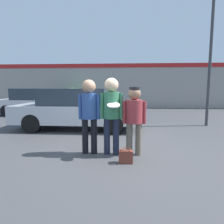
{
  "coord_description": "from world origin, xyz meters",
  "views": [
    {
      "loc": [
        0.23,
        -4.83,
        1.64
      ],
      "look_at": [
        -0.12,
        0.06,
        1.02
      ],
      "focal_mm": 32.0,
      "sensor_mm": 36.0,
      "label": 1
    }
  ],
  "objects_px": {
    "street_lamp": "(217,28)",
    "shrub": "(73,98)",
    "person_left": "(89,109)",
    "person_right": "(134,114)",
    "parked_car_far": "(38,102)",
    "person_middle_with_frisbee": "(111,108)",
    "handbag": "(126,156)",
    "parked_car_near": "(77,109)"
  },
  "relations": [
    {
      "from": "street_lamp",
      "to": "shrub",
      "type": "xyz_separation_m",
      "value": [
        -7.56,
        5.95,
        -3.19
      ]
    },
    {
      "from": "person_right",
      "to": "handbag",
      "type": "height_order",
      "value": "person_right"
    },
    {
      "from": "person_left",
      "to": "person_right",
      "type": "distance_m",
      "value": 1.09
    },
    {
      "from": "person_left",
      "to": "parked_car_far",
      "type": "height_order",
      "value": "person_left"
    },
    {
      "from": "person_right",
      "to": "parked_car_far",
      "type": "distance_m",
      "value": 8.42
    },
    {
      "from": "person_middle_with_frisbee",
      "to": "street_lamp",
      "type": "distance_m",
      "value": 6.21
    },
    {
      "from": "person_left",
      "to": "parked_car_near",
      "type": "bearing_deg",
      "value": 109.66
    },
    {
      "from": "person_middle_with_frisbee",
      "to": "parked_car_near",
      "type": "relative_size",
      "value": 0.39
    },
    {
      "from": "shrub",
      "to": "handbag",
      "type": "relative_size",
      "value": 4.98
    },
    {
      "from": "person_middle_with_frisbee",
      "to": "parked_car_far",
      "type": "relative_size",
      "value": 0.39
    },
    {
      "from": "shrub",
      "to": "person_middle_with_frisbee",
      "type": "bearing_deg",
      "value": -69.73
    },
    {
      "from": "person_middle_with_frisbee",
      "to": "person_right",
      "type": "distance_m",
      "value": 0.56
    },
    {
      "from": "parked_car_far",
      "to": "person_middle_with_frisbee",
      "type": "bearing_deg",
      "value": -53.85
    },
    {
      "from": "shrub",
      "to": "person_right",
      "type": "bearing_deg",
      "value": -67.02
    },
    {
      "from": "parked_car_far",
      "to": "street_lamp",
      "type": "distance_m",
      "value": 9.64
    },
    {
      "from": "person_middle_with_frisbee",
      "to": "person_left",
      "type": "bearing_deg",
      "value": 177.6
    },
    {
      "from": "person_middle_with_frisbee",
      "to": "person_right",
      "type": "bearing_deg",
      "value": -1.08
    },
    {
      "from": "handbag",
      "to": "person_middle_with_frisbee",
      "type": "bearing_deg",
      "value": 122.17
    },
    {
      "from": "parked_car_far",
      "to": "street_lamp",
      "type": "relative_size",
      "value": 0.72
    },
    {
      "from": "person_middle_with_frisbee",
      "to": "handbag",
      "type": "xyz_separation_m",
      "value": [
        0.35,
        -0.56,
        -0.98
      ]
    },
    {
      "from": "person_middle_with_frisbee",
      "to": "parked_car_far",
      "type": "xyz_separation_m",
      "value": [
        -4.76,
        6.52,
        -0.37
      ]
    },
    {
      "from": "parked_car_far",
      "to": "street_lamp",
      "type": "xyz_separation_m",
      "value": [
        8.69,
        -2.65,
        3.21
      ]
    },
    {
      "from": "person_middle_with_frisbee",
      "to": "handbag",
      "type": "height_order",
      "value": "person_middle_with_frisbee"
    },
    {
      "from": "person_left",
      "to": "parked_car_far",
      "type": "bearing_deg",
      "value": 123.0
    },
    {
      "from": "parked_car_near",
      "to": "handbag",
      "type": "height_order",
      "value": "parked_car_near"
    },
    {
      "from": "shrub",
      "to": "parked_car_far",
      "type": "bearing_deg",
      "value": -109.02
    },
    {
      "from": "person_right",
      "to": "person_left",
      "type": "bearing_deg",
      "value": 178.26
    },
    {
      "from": "handbag",
      "to": "parked_car_far",
      "type": "bearing_deg",
      "value": 125.85
    },
    {
      "from": "street_lamp",
      "to": "handbag",
      "type": "height_order",
      "value": "street_lamp"
    },
    {
      "from": "person_right",
      "to": "handbag",
      "type": "relative_size",
      "value": 5.22
    },
    {
      "from": "shrub",
      "to": "street_lamp",
      "type": "bearing_deg",
      "value": -38.2
    },
    {
      "from": "person_middle_with_frisbee",
      "to": "parked_car_near",
      "type": "height_order",
      "value": "person_middle_with_frisbee"
    },
    {
      "from": "person_right",
      "to": "street_lamp",
      "type": "relative_size",
      "value": 0.25
    },
    {
      "from": "street_lamp",
      "to": "parked_car_near",
      "type": "bearing_deg",
      "value": -169.79
    },
    {
      "from": "parked_car_near",
      "to": "handbag",
      "type": "relative_size",
      "value": 15.04
    },
    {
      "from": "person_right",
      "to": "person_middle_with_frisbee",
      "type": "bearing_deg",
      "value": 178.92
    },
    {
      "from": "person_right",
      "to": "parked_car_far",
      "type": "height_order",
      "value": "person_right"
    },
    {
      "from": "person_left",
      "to": "person_right",
      "type": "xyz_separation_m",
      "value": [
        1.09,
        -0.03,
        -0.11
      ]
    },
    {
      "from": "parked_car_near",
      "to": "parked_car_far",
      "type": "bearing_deg",
      "value": 131.31
    },
    {
      "from": "person_middle_with_frisbee",
      "to": "shrub",
      "type": "height_order",
      "value": "person_middle_with_frisbee"
    },
    {
      "from": "parked_car_far",
      "to": "shrub",
      "type": "height_order",
      "value": "shrub"
    },
    {
      "from": "person_left",
      "to": "parked_car_far",
      "type": "xyz_separation_m",
      "value": [
        -4.22,
        6.5,
        -0.33
      ]
    }
  ]
}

